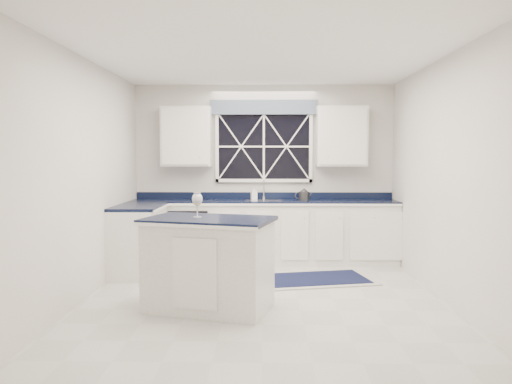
{
  "coord_description": "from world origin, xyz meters",
  "views": [
    {
      "loc": [
        0.02,
        -5.53,
        1.61
      ],
      "look_at": [
        -0.09,
        0.4,
        1.18
      ],
      "focal_mm": 35.0,
      "sensor_mm": 36.0,
      "label": 1
    }
  ],
  "objects_px": {
    "soap_bottle": "(254,193)",
    "kettle": "(304,195)",
    "dishwasher": "(191,235)",
    "wine_glass": "(197,200)",
    "faucet": "(264,189)",
    "island": "(209,263)"
  },
  "relations": [
    {
      "from": "kettle",
      "to": "soap_bottle",
      "type": "height_order",
      "value": "soap_bottle"
    },
    {
      "from": "dishwasher",
      "to": "wine_glass",
      "type": "xyz_separation_m",
      "value": [
        0.41,
        -2.32,
        0.74
      ]
    },
    {
      "from": "wine_glass",
      "to": "dishwasher",
      "type": "bearing_deg",
      "value": 100.14
    },
    {
      "from": "kettle",
      "to": "dishwasher",
      "type": "bearing_deg",
      "value": 175.42
    },
    {
      "from": "faucet",
      "to": "soap_bottle",
      "type": "bearing_deg",
      "value": -163.33
    },
    {
      "from": "soap_bottle",
      "to": "kettle",
      "type": "bearing_deg",
      "value": -12.5
    },
    {
      "from": "dishwasher",
      "to": "island",
      "type": "xyz_separation_m",
      "value": [
        0.54,
        -2.35,
        0.08
      ]
    },
    {
      "from": "wine_glass",
      "to": "soap_bottle",
      "type": "bearing_deg",
      "value": 77.73
    },
    {
      "from": "faucet",
      "to": "wine_glass",
      "type": "bearing_deg",
      "value": -105.29
    },
    {
      "from": "soap_bottle",
      "to": "faucet",
      "type": "bearing_deg",
      "value": 16.67
    },
    {
      "from": "dishwasher",
      "to": "faucet",
      "type": "distance_m",
      "value": 1.31
    },
    {
      "from": "kettle",
      "to": "soap_bottle",
      "type": "bearing_deg",
      "value": 163.49
    },
    {
      "from": "soap_bottle",
      "to": "wine_glass",
      "type": "bearing_deg",
      "value": -102.27
    },
    {
      "from": "island",
      "to": "wine_glass",
      "type": "height_order",
      "value": "wine_glass"
    },
    {
      "from": "faucet",
      "to": "dishwasher",
      "type": "bearing_deg",
      "value": -169.98
    },
    {
      "from": "dishwasher",
      "to": "faucet",
      "type": "xyz_separation_m",
      "value": [
        1.1,
        0.19,
        0.69
      ]
    },
    {
      "from": "island",
      "to": "wine_glass",
      "type": "bearing_deg",
      "value": 178.82
    },
    {
      "from": "dishwasher",
      "to": "soap_bottle",
      "type": "xyz_separation_m",
      "value": [
        0.95,
        0.15,
        0.63
      ]
    },
    {
      "from": "kettle",
      "to": "soap_bottle",
      "type": "relative_size",
      "value": 1.35
    },
    {
      "from": "wine_glass",
      "to": "soap_bottle",
      "type": "xyz_separation_m",
      "value": [
        0.54,
        2.46,
        -0.11
      ]
    },
    {
      "from": "faucet",
      "to": "kettle",
      "type": "distance_m",
      "value": 0.64
    },
    {
      "from": "dishwasher",
      "to": "soap_bottle",
      "type": "bearing_deg",
      "value": 8.94
    }
  ]
}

